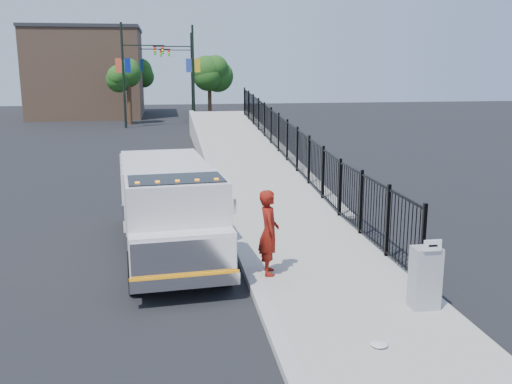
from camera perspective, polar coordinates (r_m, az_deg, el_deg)
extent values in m
plane|color=black|center=(14.01, -0.91, -7.60)|extent=(120.00, 120.00, 0.00)
cube|color=#9E998E|center=(12.59, 9.26, -9.88)|extent=(3.55, 12.00, 0.12)
cube|color=#ADAAA3|center=(12.14, 0.45, -10.46)|extent=(0.30, 12.00, 0.16)
cube|color=#9E998E|center=(29.69, -1.22, 3.21)|extent=(3.95, 24.06, 3.19)
cube|color=black|center=(25.89, 3.12, 3.83)|extent=(0.10, 28.00, 1.80)
cube|color=black|center=(15.37, -8.71, -3.89)|extent=(1.45, 6.42, 0.21)
cube|color=silver|center=(13.05, -7.99, -2.57)|extent=(2.36, 2.23, 1.87)
cube|color=silver|center=(12.07, -7.36, -6.13)|extent=(2.25, 0.83, 0.94)
cube|color=silver|center=(11.74, -7.16, -6.66)|extent=(2.15, 0.25, 0.80)
cube|color=silver|center=(11.83, -7.06, -8.92)|extent=(2.25, 0.35, 0.26)
cube|color=orange|center=(11.78, -7.08, -8.28)|extent=(2.24, 0.23, 0.06)
cube|color=black|center=(12.69, -7.96, -0.39)|extent=(2.15, 1.38, 0.80)
cube|color=silver|center=(16.31, -9.20, 0.45)|extent=(2.56, 4.10, 1.59)
cube|color=silver|center=(11.98, -13.17, -2.06)|extent=(0.06, 0.06, 0.33)
cube|color=silver|center=(12.21, -2.13, -1.46)|extent=(0.06, 0.06, 0.33)
cube|color=orange|center=(12.23, -11.79, 0.87)|extent=(0.10, 0.08, 0.06)
cube|color=orange|center=(12.25, -9.82, 0.97)|extent=(0.10, 0.08, 0.06)
cube|color=orange|center=(12.28, -7.86, 1.07)|extent=(0.10, 0.08, 0.06)
cube|color=orange|center=(12.33, -5.91, 1.16)|extent=(0.10, 0.08, 0.06)
cube|color=orange|center=(12.39, -3.99, 1.26)|extent=(0.10, 0.08, 0.06)
cylinder|color=black|center=(12.67, -12.02, -7.86)|extent=(0.37, 0.96, 0.94)
cylinder|color=black|center=(12.85, -3.16, -7.29)|extent=(0.37, 0.96, 0.94)
cylinder|color=black|center=(17.05, -12.53, -2.56)|extent=(0.37, 0.96, 0.94)
cylinder|color=black|center=(17.18, -5.97, -2.20)|extent=(0.37, 0.96, 0.94)
cylinder|color=black|center=(18.04, -12.61, -1.73)|extent=(0.37, 0.96, 0.94)
cylinder|color=black|center=(18.17, -6.41, -1.40)|extent=(0.37, 0.96, 0.94)
imported|color=maroon|center=(13.02, 1.29, -4.05)|extent=(0.52, 0.75, 1.98)
cube|color=gray|center=(11.81, 16.55, -8.22)|extent=(0.55, 0.40, 1.25)
cube|color=white|center=(11.39, 17.25, -5.13)|extent=(0.35, 0.04, 0.22)
ellipsoid|color=silver|center=(10.33, 12.19, -14.63)|extent=(0.31, 0.31, 0.08)
cylinder|color=black|center=(45.86, -13.11, 11.22)|extent=(0.18, 0.18, 8.00)
cube|color=black|center=(45.80, -11.20, 14.19)|extent=(3.20, 0.08, 0.08)
cube|color=black|center=(45.76, -9.33, 13.82)|extent=(0.18, 0.22, 0.60)
cube|color=navy|center=(45.83, -12.72, 12.24)|extent=(0.45, 0.04, 1.10)
cube|color=#D4492A|center=(45.88, -13.61, 12.20)|extent=(0.45, 0.04, 1.10)
cylinder|color=black|center=(47.99, -6.28, 11.52)|extent=(0.18, 0.18, 8.00)
cube|color=black|center=(47.96, -8.32, 14.21)|extent=(3.20, 0.08, 0.08)
cube|color=black|center=(47.94, -10.07, 13.73)|extent=(0.18, 0.22, 0.60)
cube|color=gold|center=(48.01, -5.88, 12.48)|extent=(0.45, 0.04, 1.10)
cube|color=#2943A4|center=(47.97, -6.73, 12.46)|extent=(0.45, 0.04, 1.10)
cylinder|color=black|center=(56.34, -11.80, 11.48)|extent=(0.18, 0.18, 8.00)
cube|color=black|center=(56.31, -10.23, 13.88)|extent=(3.20, 0.08, 0.08)
cube|color=black|center=(56.30, -8.71, 13.58)|extent=(0.18, 0.22, 0.60)
cube|color=#16529C|center=(56.32, -11.47, 12.31)|extent=(0.45, 0.04, 1.10)
cube|color=#D19609|center=(56.36, -12.20, 12.28)|extent=(0.45, 0.04, 1.10)
cylinder|color=black|center=(59.49, -6.43, 11.71)|extent=(0.18, 0.18, 8.00)
cube|color=black|center=(59.45, -8.08, 13.88)|extent=(3.20, 0.08, 0.08)
cube|color=black|center=(59.43, -9.49, 13.50)|extent=(0.18, 0.22, 0.60)
cube|color=#C18913|center=(59.51, -6.11, 12.48)|extent=(0.45, 0.04, 1.10)
cube|color=navy|center=(59.47, -6.80, 12.47)|extent=(0.45, 0.04, 1.10)
cylinder|color=#382314|center=(48.62, -12.52, 8.48)|extent=(0.36, 0.36, 3.20)
sphere|color=#194714|center=(48.52, -12.66, 11.30)|extent=(2.31, 2.31, 2.31)
cylinder|color=#382314|center=(53.34, -4.64, 9.07)|extent=(0.36, 0.36, 3.20)
sphere|color=#194714|center=(53.24, -4.69, 11.65)|extent=(2.68, 2.68, 2.68)
cylinder|color=#382314|center=(62.38, -11.48, 9.37)|extent=(0.36, 0.36, 3.20)
sphere|color=#194714|center=(62.30, -11.58, 11.57)|extent=(2.69, 2.69, 2.69)
cube|color=#8C664C|center=(57.47, -16.50, 11.25)|extent=(10.00, 10.00, 8.00)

